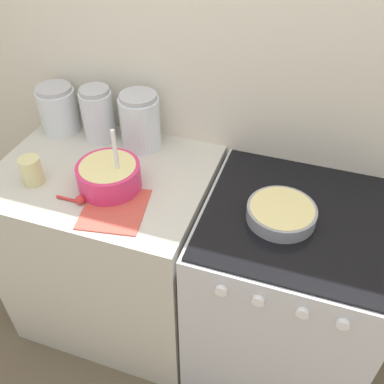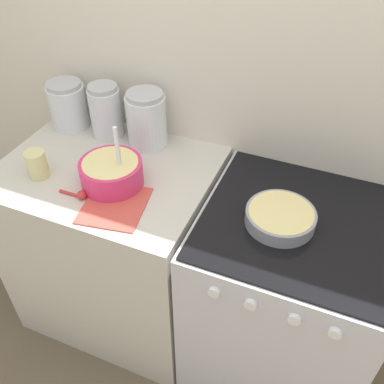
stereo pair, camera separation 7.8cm
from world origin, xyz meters
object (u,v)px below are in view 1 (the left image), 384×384
stove (282,294)px  storage_jar_middle (98,117)px  storage_jar_right (140,124)px  mixing_bowl (109,175)px  storage_jar_left (59,112)px  baking_pan (281,213)px  tin_can (32,171)px

stove → storage_jar_middle: storage_jar_middle is taller
storage_jar_right → storage_jar_middle: bearing=-180.0°
stove → storage_jar_middle: (-0.91, 0.23, 0.56)m
mixing_bowl → storage_jar_left: 0.50m
baking_pan → stove: bearing=30.4°
stove → mixing_bowl: 0.89m
stove → storage_jar_left: bearing=168.2°
storage_jar_middle → storage_jar_right: bearing=0.0°
storage_jar_middle → tin_can: (-0.10, -0.37, -0.04)m
baking_pan → tin_can: (-0.95, -0.10, 0.03)m
mixing_bowl → baking_pan: 0.65m
stove → baking_pan: size_ratio=3.79×
storage_jar_middle → baking_pan: bearing=-17.5°
storage_jar_middle → storage_jar_right: storage_jar_right is taller
baking_pan → mixing_bowl: bearing=-176.9°
storage_jar_right → storage_jar_left: bearing=-180.0°
baking_pan → storage_jar_right: bearing=157.6°
mixing_bowl → storage_jar_left: bearing=142.8°
storage_jar_left → storage_jar_middle: (0.20, 0.00, 0.01)m
mixing_bowl → storage_jar_right: mixing_bowl is taller
stove → tin_can: bearing=-172.2°
mixing_bowl → storage_jar_left: mixing_bowl is taller
storage_jar_middle → tin_can: 0.38m
storage_jar_middle → tin_can: storage_jar_middle is taller
stove → tin_can: size_ratio=8.36×
baking_pan → tin_can: bearing=-173.9°
stove → storage_jar_right: (-0.71, 0.23, 0.57)m
storage_jar_left → storage_jar_middle: bearing=0.0°
stove → baking_pan: (-0.06, -0.04, 0.49)m
mixing_bowl → storage_jar_right: size_ratio=1.10×
storage_jar_left → storage_jar_middle: storage_jar_middle is taller
baking_pan → storage_jar_left: storage_jar_left is taller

